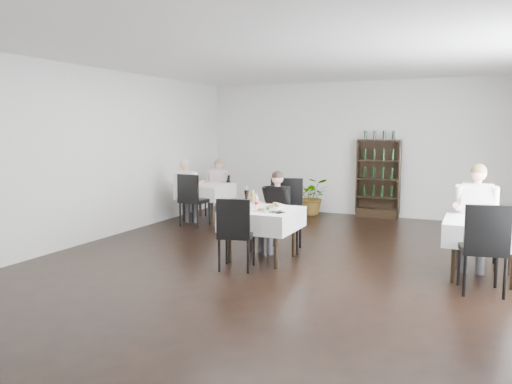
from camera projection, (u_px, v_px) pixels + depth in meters
room_shell at (282, 160)px, 7.16m from camera, size 9.00×9.00×9.00m
wine_shelf at (378, 179)px, 10.91m from camera, size 0.90×0.28×1.75m
main_table at (262, 219)px, 7.40m from camera, size 1.03×1.03×0.77m
left_table at (206, 191)px, 10.63m from camera, size 0.98×0.98×0.77m
right_table at (484, 232)px, 6.45m from camera, size 0.98×0.98×0.77m
potted_tree at (313, 196)px, 11.34m from camera, size 0.92×0.85×0.85m
main_chair_far at (285, 209)px, 8.05m from camera, size 0.63×0.63×1.15m
main_chair_near at (235, 229)px, 6.85m from camera, size 0.56×0.56×1.01m
left_chair_far at (219, 193)px, 11.18m from camera, size 0.53×0.53×0.92m
left_chair_near at (192, 197)px, 9.92m from camera, size 0.52×0.53×1.06m
right_chair_far at (480, 223)px, 7.15m from camera, size 0.50×0.51×1.08m
right_chair_near at (484, 243)px, 5.83m from camera, size 0.58×0.58×1.09m
diner_main at (275, 205)px, 7.94m from camera, size 0.54×0.57×1.29m
diner_left_far at (218, 183)px, 11.19m from camera, size 0.50×0.51×1.27m
diner_left_near at (186, 187)px, 10.08m from camera, size 0.55×0.56×1.36m
diner_right_far at (476, 208)px, 6.91m from camera, size 0.57×0.57×1.47m
plate_far at (273, 207)px, 7.47m from camera, size 0.23×0.23×0.07m
plate_near at (264, 210)px, 7.17m from camera, size 0.26×0.26×0.07m
pilsner_dark at (247, 199)px, 7.47m from camera, size 0.08×0.08×0.34m
pilsner_lager at (253, 200)px, 7.58m from camera, size 0.06×0.06×0.26m
coke_bottle at (257, 202)px, 7.45m from camera, size 0.06×0.06×0.22m
napkin_cutlery at (277, 212)px, 7.07m from camera, size 0.22×0.22×0.02m
pepper_mill at (490, 215)px, 6.52m from camera, size 0.05×0.05×0.11m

